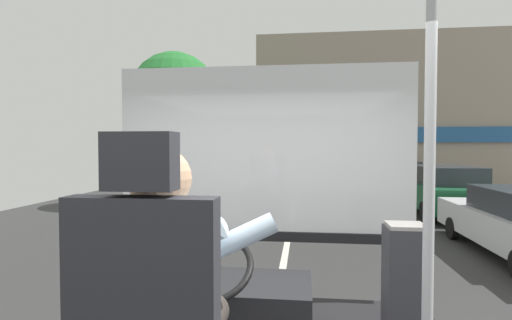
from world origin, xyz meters
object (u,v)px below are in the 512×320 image
at_px(steering_console, 226,309).
at_px(parked_car_silver, 395,177).
at_px(bus_driver, 166,287).
at_px(fare_box, 405,293).
at_px(parked_car_green, 443,190).
at_px(handrail_pole, 429,198).

xyz_separation_m(steering_console, parked_car_silver, (4.32, 14.75, -0.23)).
xyz_separation_m(bus_driver, fare_box, (1.10, 1.01, -0.35)).
distance_m(bus_driver, steering_console, 1.22).
xyz_separation_m(fare_box, parked_car_green, (3.45, 9.74, -0.41)).
relative_size(steering_console, handrail_pole, 0.52).
bearing_deg(parked_car_silver, fare_box, -102.25).
bearing_deg(steering_console, parked_car_silver, 73.69).
relative_size(handrail_pole, parked_car_green, 0.50).
bearing_deg(parked_car_green, parked_car_silver, 92.62).
xyz_separation_m(parked_car_green, parked_car_silver, (-0.23, 5.09, -0.02)).
bearing_deg(parked_car_green, fare_box, -109.52).
relative_size(bus_driver, parked_car_green, 0.19).
distance_m(handrail_pole, parked_car_silver, 15.98).
distance_m(fare_box, parked_car_silver, 15.19).
height_order(steering_console, handrail_pole, handrail_pole).
bearing_deg(bus_driver, parked_car_silver, 74.76).
distance_m(bus_driver, handrail_pole, 1.07).
relative_size(bus_driver, handrail_pole, 0.38).
distance_m(steering_console, parked_car_silver, 15.37).
relative_size(parked_car_green, parked_car_silver, 0.96).
xyz_separation_m(handrail_pole, fare_box, (0.10, 0.75, -0.66)).
height_order(bus_driver, parked_car_silver, bus_driver).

